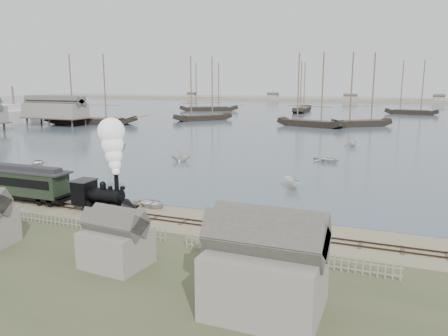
% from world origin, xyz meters
% --- Properties ---
extents(ground, '(600.00, 600.00, 0.00)m').
position_xyz_m(ground, '(0.00, 0.00, 0.00)').
color(ground, '#9C8F6E').
rests_on(ground, ground).
extents(harbor_water, '(600.00, 336.00, 0.06)m').
position_xyz_m(harbor_water, '(0.00, 170.00, 0.03)').
color(harbor_water, '#40535C').
rests_on(harbor_water, ground).
extents(rail_track, '(120.00, 1.80, 0.16)m').
position_xyz_m(rail_track, '(0.00, -2.00, 0.04)').
color(rail_track, '#32241B').
rests_on(rail_track, ground).
extents(picket_fence_west, '(19.00, 0.10, 1.20)m').
position_xyz_m(picket_fence_west, '(-6.50, -7.00, 0.00)').
color(picket_fence_west, gray).
rests_on(picket_fence_west, ground).
extents(picket_fence_east, '(15.00, 0.10, 1.20)m').
position_xyz_m(picket_fence_east, '(12.50, -7.50, 0.00)').
color(picket_fence_east, gray).
rests_on(picket_fence_east, ground).
extents(shed_mid, '(4.00, 3.50, 3.60)m').
position_xyz_m(shed_mid, '(2.00, -12.00, 0.00)').
color(shed_mid, gray).
rests_on(shed_mid, ground).
extents(shed_right, '(6.00, 5.00, 5.10)m').
position_xyz_m(shed_right, '(13.00, -14.00, 0.00)').
color(shed_right, gray).
rests_on(shed_right, ground).
extents(far_spit, '(500.00, 20.00, 1.80)m').
position_xyz_m(far_spit, '(0.00, 250.00, 0.00)').
color(far_spit, tan).
rests_on(far_spit, ground).
extents(locomotive, '(6.93, 2.59, 8.64)m').
position_xyz_m(locomotive, '(-5.68, -2.00, 4.00)').
color(locomotive, black).
rests_on(locomotive, ground).
extents(passenger_coach, '(13.42, 2.59, 3.26)m').
position_xyz_m(passenger_coach, '(-17.78, -2.00, 2.07)').
color(passenger_coach, black).
rests_on(passenger_coach, ground).
extents(beached_dinghy, '(3.21, 4.07, 0.76)m').
position_xyz_m(beached_dinghy, '(-3.35, 1.02, 0.38)').
color(beached_dinghy, silver).
rests_on(beached_dinghy, ground).
extents(rowboat_0, '(4.64, 4.60, 0.79)m').
position_xyz_m(rowboat_0, '(-30.46, 13.80, 0.46)').
color(rowboat_0, silver).
rests_on(rowboat_0, harbor_water).
extents(rowboat_1, '(3.13, 3.48, 1.63)m').
position_xyz_m(rowboat_1, '(-11.86, 24.14, 0.88)').
color(rowboat_1, silver).
rests_on(rowboat_1, harbor_water).
extents(rowboat_2, '(3.38, 2.95, 1.27)m').
position_xyz_m(rowboat_2, '(8.08, 13.42, 0.69)').
color(rowboat_2, silver).
rests_on(rowboat_2, harbor_water).
extents(rowboat_3, '(3.81, 4.63, 0.84)m').
position_xyz_m(rowboat_3, '(9.17, 32.18, 0.48)').
color(rowboat_3, silver).
rests_on(rowboat_3, harbor_water).
extents(rowboat_6, '(2.96, 4.09, 0.83)m').
position_xyz_m(rowboat_6, '(-30.83, 33.70, 0.48)').
color(rowboat_6, silver).
rests_on(rowboat_6, harbor_water).
extents(rowboat_7, '(3.71, 3.30, 1.80)m').
position_xyz_m(rowboat_7, '(11.22, 50.45, 0.96)').
color(rowboat_7, silver).
rests_on(rowboat_7, harbor_water).
extents(schooner_0, '(26.90, 12.48, 20.00)m').
position_xyz_m(schooner_0, '(-63.85, 68.42, 10.06)').
color(schooner_0, black).
rests_on(schooner_0, harbor_water).
extents(schooner_1, '(15.46, 17.79, 20.00)m').
position_xyz_m(schooner_1, '(-38.61, 91.21, 10.06)').
color(schooner_1, black).
rests_on(schooner_1, harbor_water).
extents(schooner_2, '(19.32, 9.72, 20.00)m').
position_xyz_m(schooner_2, '(-3.39, 84.44, 10.06)').
color(schooner_2, black).
rests_on(schooner_2, harbor_water).
extents(schooner_3, '(16.15, 13.37, 20.00)m').
position_xyz_m(schooner_3, '(9.61, 90.22, 10.06)').
color(schooner_3, black).
rests_on(schooner_3, harbor_water).
extents(schooner_6, '(24.16, 16.13, 20.00)m').
position_xyz_m(schooner_6, '(-55.27, 133.45, 10.06)').
color(schooner_6, black).
rests_on(schooner_6, harbor_water).
extents(schooner_7, '(5.96, 22.06, 20.00)m').
position_xyz_m(schooner_7, '(-17.51, 141.39, 10.06)').
color(schooner_7, black).
rests_on(schooner_7, harbor_water).
extents(schooner_8, '(18.94, 6.10, 20.00)m').
position_xyz_m(schooner_8, '(23.19, 142.94, 10.06)').
color(schooner_8, black).
rests_on(schooner_8, harbor_water).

